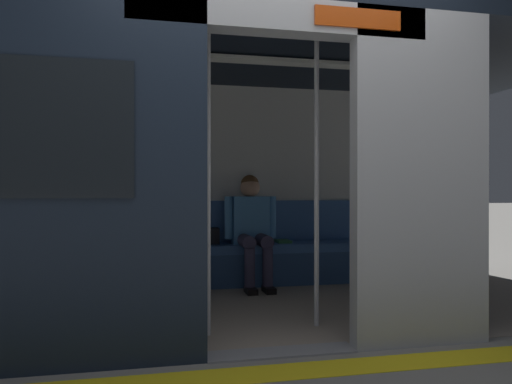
{
  "coord_description": "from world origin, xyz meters",
  "views": [
    {
      "loc": [
        0.76,
        2.82,
        1.0
      ],
      "look_at": [
        -0.09,
        -1.18,
        0.98
      ],
      "focal_mm": 33.43,
      "sensor_mm": 36.0,
      "label": 1
    }
  ],
  "objects_px": {
    "train_car": "(240,132)",
    "grab_pole_far": "(317,181)",
    "handbag": "(206,236)",
    "book": "(283,241)",
    "grab_pole_door": "(208,180)",
    "bench_seat": "(229,254)",
    "person_seated": "(252,223)"
  },
  "relations": [
    {
      "from": "train_car",
      "to": "grab_pole_far",
      "type": "distance_m",
      "value": 0.88
    },
    {
      "from": "handbag",
      "to": "book",
      "type": "xyz_separation_m",
      "value": [
        -0.83,
        0.01,
        -0.07
      ]
    },
    {
      "from": "train_car",
      "to": "handbag",
      "type": "relative_size",
      "value": 24.62
    },
    {
      "from": "train_car",
      "to": "grab_pole_door",
      "type": "height_order",
      "value": "train_car"
    },
    {
      "from": "grab_pole_far",
      "to": "train_car",
      "type": "bearing_deg",
      "value": -53.54
    },
    {
      "from": "handbag",
      "to": "bench_seat",
      "type": "bearing_deg",
      "value": 164.5
    },
    {
      "from": "book",
      "to": "grab_pole_far",
      "type": "height_order",
      "value": "grab_pole_far"
    },
    {
      "from": "person_seated",
      "to": "grab_pole_far",
      "type": "distance_m",
      "value": 1.6
    },
    {
      "from": "person_seated",
      "to": "book",
      "type": "height_order",
      "value": "person_seated"
    },
    {
      "from": "grab_pole_door",
      "to": "train_car",
      "type": "bearing_deg",
      "value": -116.56
    },
    {
      "from": "bench_seat",
      "to": "grab_pole_far",
      "type": "xyz_separation_m",
      "value": [
        -0.4,
        1.59,
        0.73
      ]
    },
    {
      "from": "train_car",
      "to": "book",
      "type": "xyz_separation_m",
      "value": [
        -0.65,
        -1.02,
        -1.04
      ]
    },
    {
      "from": "bench_seat",
      "to": "book",
      "type": "height_order",
      "value": "book"
    },
    {
      "from": "person_seated",
      "to": "book",
      "type": "xyz_separation_m",
      "value": [
        -0.37,
        -0.11,
        -0.21
      ]
    },
    {
      "from": "handbag",
      "to": "book",
      "type": "relative_size",
      "value": 1.18
    },
    {
      "from": "train_car",
      "to": "bench_seat",
      "type": "relative_size",
      "value": 1.92
    },
    {
      "from": "train_car",
      "to": "grab_pole_far",
      "type": "height_order",
      "value": "train_car"
    },
    {
      "from": "train_car",
      "to": "bench_seat",
      "type": "distance_m",
      "value": 1.51
    },
    {
      "from": "person_seated",
      "to": "grab_pole_door",
      "type": "height_order",
      "value": "grab_pole_door"
    },
    {
      "from": "person_seated",
      "to": "bench_seat",
      "type": "bearing_deg",
      "value": -13.21
    },
    {
      "from": "train_car",
      "to": "book",
      "type": "bearing_deg",
      "value": -122.51
    },
    {
      "from": "person_seated",
      "to": "handbag",
      "type": "bearing_deg",
      "value": -14.38
    },
    {
      "from": "person_seated",
      "to": "handbag",
      "type": "height_order",
      "value": "person_seated"
    },
    {
      "from": "bench_seat",
      "to": "person_seated",
      "type": "height_order",
      "value": "person_seated"
    },
    {
      "from": "train_car",
      "to": "bench_seat",
      "type": "xyz_separation_m",
      "value": [
        -0.06,
        -0.96,
        -1.16
      ]
    },
    {
      "from": "train_car",
      "to": "grab_pole_door",
      "type": "distance_m",
      "value": 0.88
    },
    {
      "from": "grab_pole_door",
      "to": "grab_pole_far",
      "type": "bearing_deg",
      "value": -175.48
    },
    {
      "from": "train_car",
      "to": "person_seated",
      "type": "distance_m",
      "value": 1.27
    },
    {
      "from": "bench_seat",
      "to": "handbag",
      "type": "distance_m",
      "value": 0.31
    },
    {
      "from": "book",
      "to": "train_car",
      "type": "bearing_deg",
      "value": 57.2
    },
    {
      "from": "train_car",
      "to": "book",
      "type": "height_order",
      "value": "train_car"
    },
    {
      "from": "train_car",
      "to": "grab_pole_far",
      "type": "relative_size",
      "value": 3.0
    }
  ]
}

